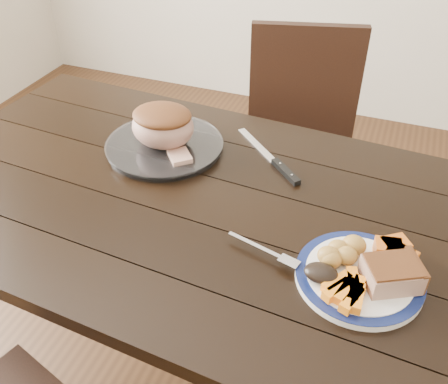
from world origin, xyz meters
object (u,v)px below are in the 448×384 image
(carving_knife, at_px, (278,164))
(chair_far, at_px, (300,139))
(dinner_plate, at_px, (359,277))
(dining_table, at_px, (199,224))
(fork, at_px, (268,252))
(pork_slice, at_px, (391,274))
(roast_joint, at_px, (163,127))
(serving_platter, at_px, (165,147))

(carving_knife, bearing_deg, chair_far, 138.09)
(chair_far, height_order, dinner_plate, chair_far)
(dining_table, xyz_separation_m, fork, (0.23, -0.15, 0.11))
(chair_far, height_order, pork_slice, chair_far)
(roast_joint, bearing_deg, chair_far, 63.29)
(chair_far, distance_m, carving_knife, 0.58)
(dining_table, distance_m, dinner_plate, 0.46)
(roast_joint, bearing_deg, dining_table, -43.81)
(pork_slice, bearing_deg, roast_joint, 154.66)
(dining_table, bearing_deg, roast_joint, 136.19)
(dining_table, height_order, fork, fork)
(dinner_plate, height_order, serving_platter, serving_platter)
(pork_slice, height_order, carving_knife, pork_slice)
(serving_platter, bearing_deg, pork_slice, -25.34)
(fork, xyz_separation_m, roast_joint, (-0.41, 0.32, 0.06))
(dinner_plate, distance_m, serving_platter, 0.68)
(dining_table, height_order, serving_platter, serving_platter)
(dining_table, relative_size, fork, 9.40)
(chair_far, bearing_deg, dining_table, 67.10)
(chair_far, distance_m, fork, 0.93)
(dining_table, xyz_separation_m, serving_platter, (-0.18, 0.17, 0.10))
(fork, distance_m, roast_joint, 0.52)
(chair_far, bearing_deg, carving_knife, 80.47)
(serving_platter, xyz_separation_m, roast_joint, (0.00, 0.00, 0.07))
(dinner_plate, distance_m, fork, 0.20)
(dining_table, relative_size, pork_slice, 15.56)
(dinner_plate, height_order, carving_knife, dinner_plate)
(pork_slice, distance_m, carving_knife, 0.48)
(chair_far, bearing_deg, roast_joint, 48.72)
(dining_table, bearing_deg, carving_knife, 52.83)
(serving_platter, height_order, roast_joint, roast_joint)
(dining_table, xyz_separation_m, roast_joint, (-0.18, 0.17, 0.17))
(chair_far, bearing_deg, fork, 83.43)
(roast_joint, bearing_deg, pork_slice, -25.34)
(dining_table, bearing_deg, fork, -32.67)
(dining_table, xyz_separation_m, carving_knife, (0.15, 0.20, 0.10))
(serving_platter, height_order, pork_slice, pork_slice)
(chair_far, relative_size, pork_slice, 8.73)
(pork_slice, relative_size, carving_knife, 0.43)
(pork_slice, xyz_separation_m, carving_knife, (-0.33, 0.35, -0.04))
(fork, distance_m, carving_knife, 0.36)
(fork, bearing_deg, serving_platter, 156.57)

